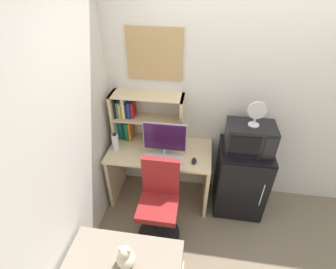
# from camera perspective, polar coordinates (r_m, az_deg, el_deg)

# --- Properties ---
(wall_back) EXTENTS (6.40, 0.04, 2.60)m
(wall_back) POSITION_cam_1_polar(r_m,az_deg,el_deg) (2.96, 26.30, 6.39)
(wall_back) COLOR silver
(wall_back) RESTS_ON ground_plane
(wall_left) EXTENTS (0.04, 4.40, 2.60)m
(wall_left) POSITION_cam_1_polar(r_m,az_deg,el_deg) (1.87, -30.94, -12.70)
(wall_left) COLOR silver
(wall_left) RESTS_ON ground_plane
(desk) EXTENTS (1.17, 0.60, 0.76)m
(desk) POSITION_cam_1_polar(r_m,az_deg,el_deg) (3.01, -1.81, -7.19)
(desk) COLOR beige
(desk) RESTS_ON ground_plane
(hutch_bookshelf) EXTENTS (0.81, 0.25, 0.60)m
(hutch_bookshelf) POSITION_cam_1_polar(r_m,az_deg,el_deg) (2.88, -7.02, 4.24)
(hutch_bookshelf) COLOR beige
(hutch_bookshelf) RESTS_ON desk
(monitor) EXTENTS (0.47, 0.20, 0.41)m
(monitor) POSITION_cam_1_polar(r_m,az_deg,el_deg) (2.66, -0.76, -1.05)
(monitor) COLOR #B7B7BC
(monitor) RESTS_ON desk
(keyboard) EXTENTS (0.44, 0.12, 0.02)m
(keyboard) POSITION_cam_1_polar(r_m,az_deg,el_deg) (2.72, -1.00, -5.52)
(keyboard) COLOR silver
(keyboard) RESTS_ON desk
(computer_mouse) EXTENTS (0.05, 0.11, 0.03)m
(computer_mouse) POSITION_cam_1_polar(r_m,az_deg,el_deg) (2.70, 5.98, -6.03)
(computer_mouse) COLOR black
(computer_mouse) RESTS_ON desk
(water_bottle) EXTENTS (0.08, 0.08, 0.22)m
(water_bottle) POSITION_cam_1_polar(r_m,az_deg,el_deg) (2.87, -11.94, -1.73)
(water_bottle) COLOR silver
(water_bottle) RESTS_ON desk
(mini_fridge) EXTENTS (0.56, 0.53, 0.88)m
(mini_fridge) POSITION_cam_1_polar(r_m,az_deg,el_deg) (3.09, 16.24, -9.70)
(mini_fridge) COLOR black
(mini_fridge) RESTS_ON ground_plane
(microwave) EXTENTS (0.49, 0.33, 0.30)m
(microwave) POSITION_cam_1_polar(r_m,az_deg,el_deg) (2.72, 18.22, -0.68)
(microwave) COLOR black
(microwave) RESTS_ON mini_fridge
(desk_fan) EXTENTS (0.18, 0.11, 0.27)m
(desk_fan) POSITION_cam_1_polar(r_m,az_deg,el_deg) (2.57, 19.71, 4.78)
(desk_fan) COLOR silver
(desk_fan) RESTS_ON microwave
(desk_chair) EXTENTS (0.46, 0.46, 0.97)m
(desk_chair) POSITION_cam_1_polar(r_m,az_deg,el_deg) (2.71, -2.00, -15.90)
(desk_chair) COLOR black
(desk_chair) RESTS_ON ground_plane
(teddy_bear) EXTENTS (0.15, 0.15, 0.23)m
(teddy_bear) POSITION_cam_1_polar(r_m,az_deg,el_deg) (2.25, -9.63, -26.02)
(teddy_bear) COLOR beige
(teddy_bear) RESTS_ON bed
(wall_corkboard) EXTENTS (0.58, 0.02, 0.53)m
(wall_corkboard) POSITION_cam_1_polar(r_m,az_deg,el_deg) (2.65, -3.09, 17.87)
(wall_corkboard) COLOR tan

